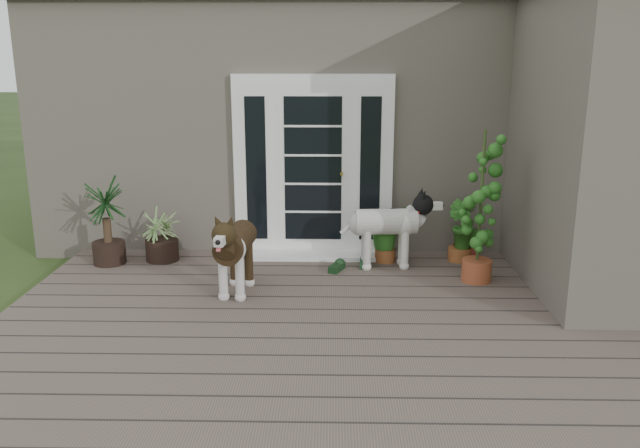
{
  "coord_description": "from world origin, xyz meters",
  "views": [
    {
      "loc": [
        0.04,
        -5.06,
        2.48
      ],
      "look_at": [
        -0.1,
        1.75,
        0.7
      ],
      "focal_mm": 36.35,
      "sensor_mm": 36.0,
      "label": 1
    }
  ],
  "objects": [
    {
      "name": "sapling",
      "position": [
        1.59,
        1.58,
        0.97
      ],
      "size": [
        0.57,
        0.57,
        1.69
      ],
      "primitive_type": null,
      "rotation": [
        0.0,
        0.0,
        -0.15
      ],
      "color": "#1B601C",
      "rests_on": "deck"
    },
    {
      "name": "door_unit",
      "position": [
        -0.2,
        2.6,
        1.19
      ],
      "size": [
        1.9,
        0.14,
        2.15
      ],
      "primitive_type": "cube",
      "color": "white",
      "rests_on": "deck"
    },
    {
      "name": "herb_b",
      "position": [
        1.54,
        2.3,
        0.38
      ],
      "size": [
        0.48,
        0.48,
        0.51
      ],
      "primitive_type": "imported",
      "rotation": [
        0.0,
        0.0,
        2.35
      ],
      "color": "#235B1A",
      "rests_on": "deck"
    },
    {
      "name": "herb_a",
      "position": [
        0.66,
        2.24,
        0.43
      ],
      "size": [
        0.66,
        0.66,
        0.62
      ],
      "primitive_type": "imported",
      "rotation": [
        0.0,
        0.0,
        0.45
      ],
      "color": "#27661D",
      "rests_on": "deck"
    },
    {
      "name": "yucca",
      "position": [
        -2.57,
        2.1,
        0.63
      ],
      "size": [
        0.82,
        0.82,
        1.03
      ],
      "primitive_type": null,
      "rotation": [
        0.0,
        0.0,
        0.17
      ],
      "color": "black",
      "rests_on": "deck"
    },
    {
      "name": "clog_left",
      "position": [
        0.41,
        2.06,
        0.17
      ],
      "size": [
        0.18,
        0.34,
        0.1
      ],
      "primitive_type": null,
      "rotation": [
        0.0,
        0.0,
        -0.1
      ],
      "color": "#13311A",
      "rests_on": "deck"
    },
    {
      "name": "brindle_dog",
      "position": [
        -0.94,
        1.17,
        0.51
      ],
      "size": [
        0.49,
        0.98,
        0.79
      ],
      "primitive_type": null,
      "rotation": [
        0.0,
        0.0,
        3.05
      ],
      "color": "#362513",
      "rests_on": "deck"
    },
    {
      "name": "white_dog",
      "position": [
        0.64,
        2.03,
        0.51
      ],
      "size": [
        0.97,
        0.48,
        0.78
      ],
      "primitive_type": null,
      "rotation": [
        0.0,
        0.0,
        -1.49
      ],
      "color": "white",
      "rests_on": "deck"
    },
    {
      "name": "clog_right",
      "position": [
        0.09,
        1.89,
        0.17
      ],
      "size": [
        0.26,
        0.35,
        0.09
      ],
      "primitive_type": null,
      "rotation": [
        0.0,
        0.0,
        -0.39
      ],
      "color": "black",
      "rests_on": "deck"
    },
    {
      "name": "herb_c",
      "position": [
        1.63,
        2.4,
        0.37
      ],
      "size": [
        0.45,
        0.45,
        0.5
      ],
      "primitive_type": "imported",
      "rotation": [
        0.0,
        0.0,
        3.98
      ],
      "color": "#1B4E16",
      "rests_on": "deck"
    },
    {
      "name": "door_step",
      "position": [
        -0.2,
        2.4,
        0.14
      ],
      "size": [
        1.6,
        0.4,
        0.05
      ],
      "primitive_type": "cube",
      "color": "white",
      "rests_on": "deck"
    },
    {
      "name": "roof_main",
      "position": [
        0.0,
        4.65,
        3.2
      ],
      "size": [
        7.6,
        4.2,
        0.2
      ],
      "primitive_type": "cube",
      "color": "#2D2826",
      "rests_on": "house_main"
    },
    {
      "name": "house_wing",
      "position": [
        2.9,
        1.5,
        1.55
      ],
      "size": [
        1.6,
        2.4,
        3.1
      ],
      "primitive_type": "cube",
      "color": "#665E54",
      "rests_on": "ground"
    },
    {
      "name": "house_main",
      "position": [
        0.0,
        4.65,
        1.55
      ],
      "size": [
        7.4,
        4.0,
        3.1
      ],
      "primitive_type": "cube",
      "color": "#665E54",
      "rests_on": "ground"
    },
    {
      "name": "spider_plant",
      "position": [
        -1.98,
        2.23,
        0.46
      ],
      "size": [
        0.76,
        0.76,
        0.68
      ],
      "primitive_type": null,
      "rotation": [
        0.0,
        0.0,
        0.2
      ],
      "color": "#7B975D",
      "rests_on": "deck"
    },
    {
      "name": "deck",
      "position": [
        0.0,
        0.4,
        0.06
      ],
      "size": [
        6.2,
        4.6,
        0.12
      ],
      "primitive_type": "cube",
      "color": "#6B5B4C",
      "rests_on": "ground"
    }
  ]
}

